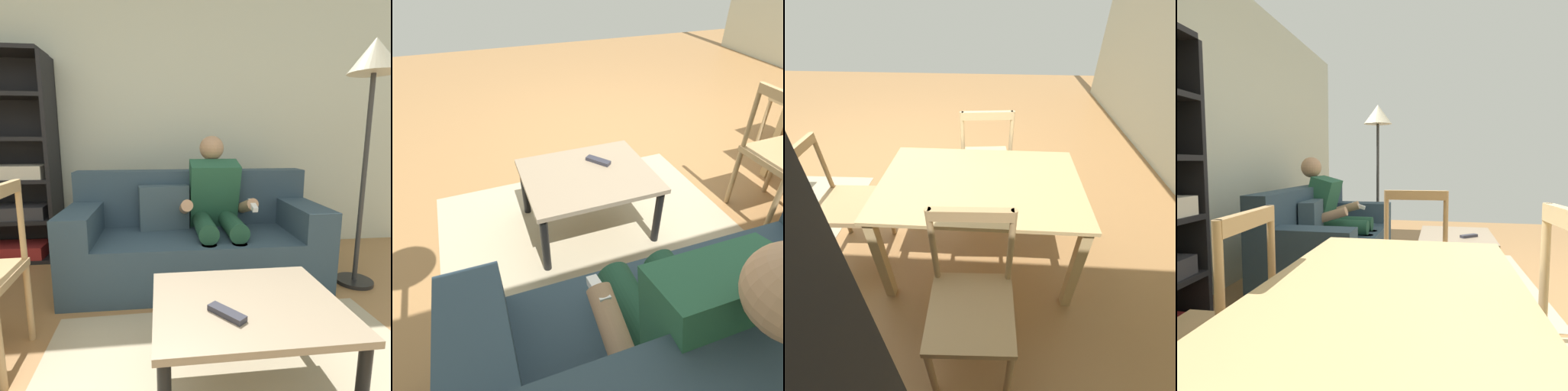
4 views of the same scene
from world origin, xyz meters
TOP-DOWN VIEW (x-y plane):
  - ground_plane at (0.00, 0.00)m, footprint 8.67×8.67m
  - couch at (0.82, 2.18)m, footprint 1.97×0.83m
  - person_lounging at (1.00, 2.18)m, footprint 0.59×0.92m
  - coffee_table at (0.92, 0.96)m, footprint 0.82×0.67m
  - tv_remote at (0.81, 0.85)m, footprint 0.14×0.16m
  - dining_chair_facing_couch at (-0.35, 1.26)m, footprint 0.44×0.44m
  - area_rug at (0.92, 0.96)m, footprint 2.03×1.44m

SIDE VIEW (x-z plane):
  - ground_plane at x=0.00m, z-range 0.00..0.00m
  - area_rug at x=0.92m, z-range 0.00..0.01m
  - couch at x=0.82m, z-range -0.11..0.76m
  - coffee_table at x=0.92m, z-range 0.16..0.60m
  - tv_remote at x=0.81m, z-range 0.44..0.46m
  - dining_chair_facing_couch at x=-0.35m, z-range 0.00..0.94m
  - person_lounging at x=1.00m, z-range 0.01..1.18m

